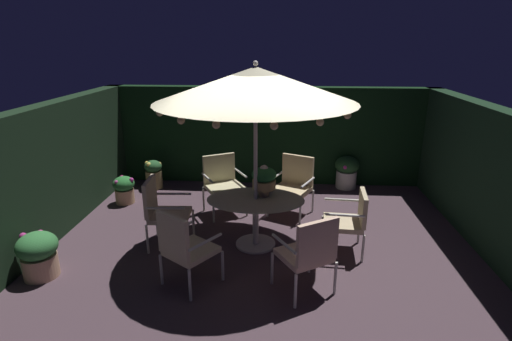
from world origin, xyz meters
TOP-DOWN VIEW (x-y plane):
  - ground_plane at (0.00, 0.00)m, footprint 6.84×6.43m
  - hedge_backdrop_rear at (0.00, 3.07)m, footprint 6.84×0.30m
  - hedge_backdrop_left at (-3.27, 0.00)m, footprint 0.30×6.43m
  - hedge_backdrop_right at (3.27, 0.00)m, footprint 0.30×6.43m
  - patio_dining_table at (-0.10, 0.19)m, footprint 1.42×1.01m
  - patio_umbrella at (-0.10, 0.19)m, footprint 2.74×2.74m
  - centerpiece_planter at (0.02, 0.33)m, footprint 0.36×0.36m
  - patio_chair_north at (-0.77, 1.37)m, footprint 0.83×0.80m
  - patio_chair_northeast at (-1.46, 0.11)m, footprint 0.64×0.61m
  - patio_chair_east at (-0.89, -0.93)m, footprint 0.79×0.79m
  - patio_chair_southeast at (0.61, -0.98)m, footprint 0.80×0.79m
  - patio_chair_south at (1.25, 0.09)m, footprint 0.62×0.63m
  - patio_chair_southwest at (0.49, 1.43)m, footprint 0.83×0.81m
  - potted_plant_back_right at (-2.36, 2.45)m, footprint 0.36×0.35m
  - potted_plant_front_corner at (-2.67, 1.63)m, footprint 0.40×0.40m
  - potted_plant_left_far at (-2.82, -0.84)m, footprint 0.50×0.50m
  - potted_plant_right_near at (1.61, 2.76)m, footprint 0.49×0.49m

SIDE VIEW (x-z plane):
  - ground_plane at x=0.00m, z-range -0.02..0.00m
  - potted_plant_front_corner at x=-2.67m, z-range 0.02..0.54m
  - potted_plant_back_right at x=-2.36m, z-range 0.02..0.62m
  - potted_plant_left_far at x=-2.82m, z-range 0.02..0.64m
  - potted_plant_right_near at x=1.61m, z-range 0.03..0.70m
  - patio_chair_south at x=1.25m, z-range 0.07..0.99m
  - patio_chair_southwest at x=0.49m, z-range 0.06..1.07m
  - patio_dining_table at x=-0.10m, z-range 0.19..0.94m
  - patio_chair_east at x=-0.89m, z-range 0.06..1.08m
  - patio_chair_southeast at x=0.61m, z-range 0.07..1.10m
  - patio_chair_northeast at x=-1.46m, z-range 0.07..1.10m
  - patio_chair_north at x=-0.77m, z-range 0.09..1.11m
  - centerpiece_planter at x=0.02m, z-range 0.78..1.24m
  - hedge_backdrop_rear at x=0.00m, z-range 0.00..2.03m
  - hedge_backdrop_left at x=-3.27m, z-range 0.00..2.03m
  - hedge_backdrop_right at x=3.27m, z-range 0.00..2.03m
  - patio_umbrella at x=-0.10m, z-range 1.03..3.70m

